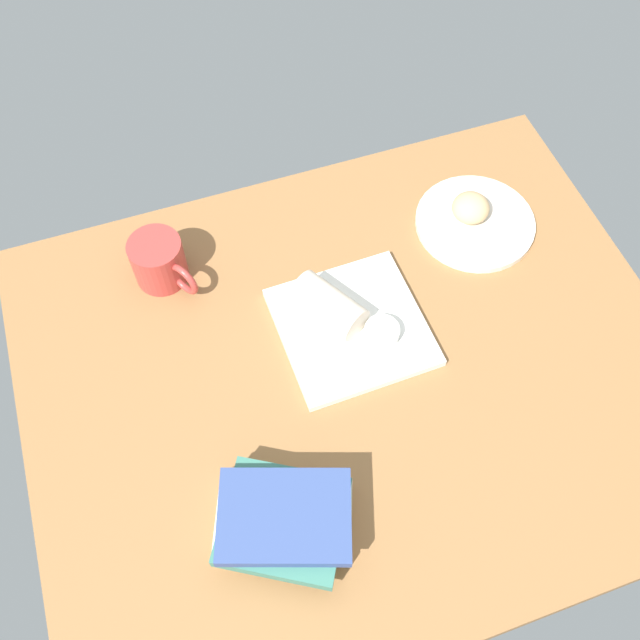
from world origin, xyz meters
The scene contains 8 objects.
dining_table centered at (0.00, 0.00, 2.00)cm, with size 110.00×90.00×4.00cm, color olive.
round_plate centered at (32.09, 21.59, 4.70)cm, with size 22.51×22.51×1.40cm, color silver.
scone_pastry centered at (31.20, 22.89, 7.92)cm, with size 7.02×7.01×5.04cm, color tan.
square_plate centered at (1.99, 7.70, 4.80)cm, with size 24.38×24.38×1.60cm, color white.
sauce_cup centered at (5.88, 3.83, 6.97)cm, with size 5.98×5.98×2.55cm.
breakfast_wrap centered at (-1.12, 10.79, 8.77)cm, with size 6.34×6.34×12.61cm, color beige.
book_stack centered at (-19.37, -21.09, 7.93)cm, with size 23.39×22.41×7.79cm.
coffee_mug centered at (-26.25, 29.34, 8.66)cm, with size 10.24×13.22×9.10cm.
Camera 1 is at (-24.06, -50.59, 112.74)cm, focal length 40.72 mm.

